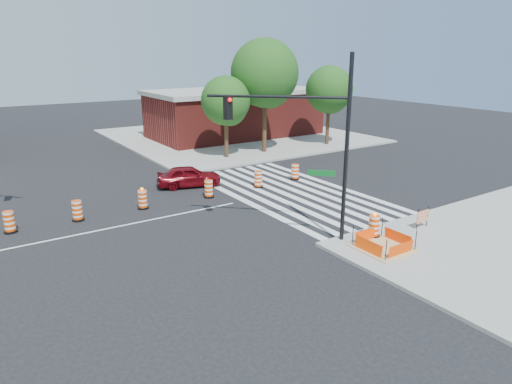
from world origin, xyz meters
The scene contains 19 objects.
ground centered at (0.00, 0.00, 0.00)m, with size 120.00×120.00×0.00m, color black.
sidewalk_ne centered at (18.00, 18.00, 0.07)m, with size 22.00×22.00×0.15m, color gray.
crosswalk_east centered at (10.95, 0.00, 0.01)m, with size 6.75×13.50×0.01m.
lane_centerline centered at (0.00, 0.00, 0.01)m, with size 14.00×0.12×0.01m, color silver.
excavation_pit centered at (9.00, -9.00, 0.22)m, with size 2.20×2.20×0.90m.
brick_storefront centered at (18.00, 18.00, 2.32)m, with size 16.50×8.50×4.60m.
red_coupe centered at (6.43, 4.36, 0.67)m, with size 1.57×3.90×1.33m, color #62080F.
signal_pole_se centered at (7.03, -6.18, 4.84)m, with size 4.40×4.23×7.90m.
pit_drum centered at (9.58, -7.92, 0.63)m, with size 0.58×0.58×1.15m.
barricade centered at (12.33, -8.39, 0.70)m, with size 0.85×0.07×1.00m.
tree_north_c centered at (12.35, 9.89, 4.29)m, with size 3.76×3.76×6.39m.
tree_north_d centered at (15.96, 9.90, 6.16)m, with size 5.39×5.39×9.17m.
tree_north_e centered at (22.53, 9.54, 4.70)m, with size 4.11×4.11×6.99m.
median_drum_2 centered at (-3.81, 2.02, 0.48)m, with size 0.60×0.60×1.02m.
median_drum_3 centered at (-0.80, 1.93, 0.48)m, with size 0.60×0.60×1.02m.
median_drum_4 centered at (2.54, 1.89, 0.49)m, with size 0.60×0.60×1.18m.
median_drum_5 centered at (6.42, 1.71, 0.48)m, with size 0.60×0.60×1.02m.
median_drum_6 centered at (9.93, 1.82, 0.48)m, with size 0.60×0.60×1.02m.
median_drum_7 centered at (12.97, 2.01, 0.48)m, with size 0.60×0.60×1.02m.
Camera 1 is at (-5.18, -20.74, 8.01)m, focal length 32.00 mm.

